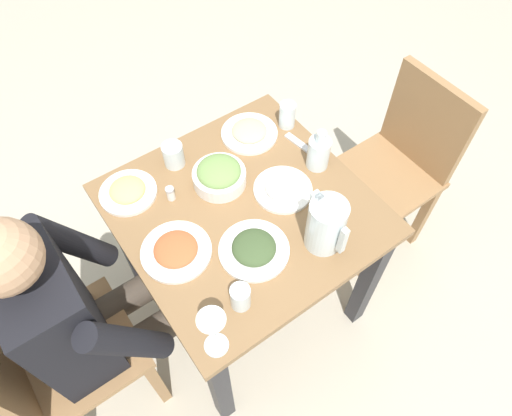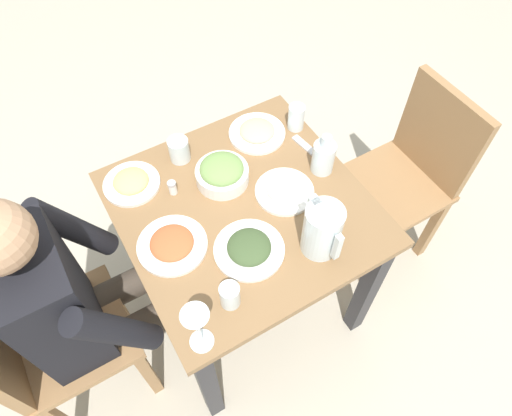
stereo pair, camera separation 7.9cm
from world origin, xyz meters
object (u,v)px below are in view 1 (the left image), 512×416
(plate_beans, at_px, (249,132))
(plate_dolmas, at_px, (254,249))
(diner_near, at_px, (93,309))
(oil_carafe, at_px, (319,154))
(water_glass_near_left, at_px, (287,115))
(salt_shaker, at_px, (171,193))
(plate_rice_curry, at_px, (176,250))
(chair_far, at_px, (399,162))
(plate_yoghurt, at_px, (283,188))
(water_pitcher, at_px, (326,225))
(dining_table, at_px, (244,229))
(water_glass_center, at_px, (173,155))
(salad_bowl, at_px, (219,175))
(water_glass_far_left, at_px, (240,297))
(chair_near, at_px, (48,362))
(wine_glass, at_px, (213,327))
(plate_fries, at_px, (128,191))

(plate_beans, xyz_separation_m, plate_dolmas, (0.43, -0.28, 0.00))
(diner_near, distance_m, oil_carafe, 0.91)
(diner_near, bearing_deg, water_glass_near_left, 103.10)
(diner_near, xyz_separation_m, salt_shaker, (-0.17, 0.39, 0.12))
(diner_near, relative_size, plate_rice_curry, 5.25)
(chair_far, xyz_separation_m, plate_yoghurt, (-0.03, -0.63, 0.26))
(plate_rice_curry, distance_m, plate_beans, 0.56)
(diner_near, distance_m, plate_dolmas, 0.54)
(water_glass_near_left, relative_size, salt_shaker, 1.89)
(water_pitcher, bearing_deg, water_glass_near_left, 154.73)
(dining_table, bearing_deg, water_glass_center, -163.48)
(salad_bowl, bearing_deg, plate_beans, 120.56)
(salt_shaker, bearing_deg, chair_far, 76.60)
(water_glass_center, bearing_deg, plate_rice_curry, -29.17)
(water_glass_far_left, distance_m, water_glass_center, 0.60)
(chair_far, bearing_deg, oil_carafe, -96.57)
(chair_near, height_order, plate_yoghurt, chair_near)
(diner_near, distance_m, wine_glass, 0.49)
(oil_carafe, relative_size, salt_shaker, 3.05)
(plate_fries, height_order, water_glass_center, water_glass_center)
(dining_table, height_order, salt_shaker, salt_shaker)
(plate_fries, bearing_deg, plate_beans, 88.43)
(plate_yoghurt, bearing_deg, salad_bowl, -135.20)
(salt_shaker, bearing_deg, salad_bowl, 77.32)
(plate_rice_curry, bearing_deg, chair_far, 88.27)
(salad_bowl, bearing_deg, plate_dolmas, -12.09)
(salad_bowl, xyz_separation_m, water_glass_center, (-0.17, -0.08, 0.00))
(water_glass_near_left, bearing_deg, plate_beans, -105.27)
(dining_table, height_order, plate_fries, plate_fries)
(oil_carafe, bearing_deg, plate_rice_curry, -88.04)
(chair_far, relative_size, salad_bowl, 4.78)
(plate_yoghurt, distance_m, wine_glass, 0.59)
(plate_yoghurt, bearing_deg, oil_carafe, 97.14)
(oil_carafe, bearing_deg, wine_glass, -62.20)
(water_glass_far_left, distance_m, salt_shaker, 0.46)
(plate_beans, bearing_deg, chair_far, 60.76)
(diner_near, distance_m, salt_shaker, 0.45)
(water_glass_center, height_order, salt_shaker, water_glass_center)
(chair_near, xyz_separation_m, plate_yoghurt, (0.03, 0.93, 0.26))
(plate_yoghurt, xyz_separation_m, water_glass_center, (-0.33, -0.24, 0.03))
(plate_beans, height_order, water_glass_center, water_glass_center)
(plate_dolmas, bearing_deg, water_glass_far_left, -47.95)
(salt_shaker, bearing_deg, plate_beans, 102.92)
(dining_table, xyz_separation_m, salad_bowl, (-0.13, -0.01, 0.18))
(water_pitcher, height_order, water_glass_far_left, water_pitcher)
(salad_bowl, relative_size, oil_carafe, 1.13)
(dining_table, height_order, water_pitcher, water_pitcher)
(diner_near, height_order, water_glass_near_left, diner_near)
(water_glass_center, bearing_deg, wine_glass, -20.29)
(chair_far, bearing_deg, wine_glass, -75.18)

